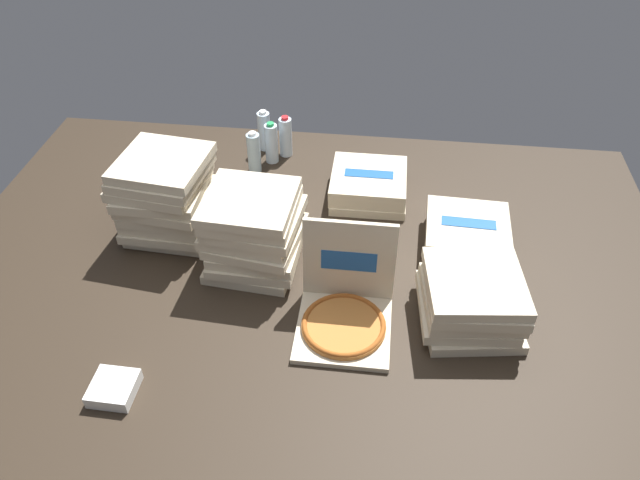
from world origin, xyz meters
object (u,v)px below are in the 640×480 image
at_px(pizza_stack_center_far, 468,234).
at_px(water_bottle_2, 286,137).
at_px(pizza_stack_left_near, 167,196).
at_px(water_bottle_1, 264,131).
at_px(napkin_pile, 114,388).
at_px(pizza_stack_right_far, 471,300).
at_px(pizza_stack_right_mid, 254,231).
at_px(open_pizza_box, 345,309).
at_px(water_bottle_0, 271,143).
at_px(pizza_stack_right_near, 369,185).
at_px(water_bottle_3, 254,153).

xyz_separation_m(pizza_stack_center_far, water_bottle_2, (-0.93, 0.65, 0.05)).
bearing_deg(pizza_stack_left_near, water_bottle_1, 68.38).
height_order(pizza_stack_left_near, napkin_pile, pizza_stack_left_near).
height_order(pizza_stack_left_near, water_bottle_1, pizza_stack_left_near).
xyz_separation_m(pizza_stack_right_far, pizza_stack_right_mid, (-0.90, 0.23, 0.06)).
height_order(open_pizza_box, pizza_stack_center_far, open_pizza_box).
xyz_separation_m(open_pizza_box, water_bottle_1, (-0.55, 1.22, 0.04)).
bearing_deg(pizza_stack_center_far, water_bottle_0, 149.92).
height_order(pizza_stack_right_far, water_bottle_1, water_bottle_1).
relative_size(open_pizza_box, pizza_stack_right_mid, 0.92).
height_order(pizza_stack_left_near, pizza_stack_right_mid, pizza_stack_left_near).
xyz_separation_m(open_pizza_box, pizza_stack_right_far, (0.48, 0.07, 0.03)).
xyz_separation_m(pizza_stack_center_far, pizza_stack_right_near, (-0.46, 0.32, -0.00)).
xyz_separation_m(pizza_stack_left_near, water_bottle_1, (0.30, 0.75, -0.08)).
distance_m(pizza_stack_right_near, water_bottle_2, 0.57).
relative_size(pizza_stack_right_mid, water_bottle_0, 1.84).
relative_size(pizza_stack_left_near, water_bottle_3, 1.83).
bearing_deg(pizza_stack_right_near, napkin_pile, -122.71).
xyz_separation_m(water_bottle_1, water_bottle_2, (0.13, -0.05, 0.00)).
xyz_separation_m(water_bottle_0, water_bottle_2, (0.06, 0.07, 0.00)).
relative_size(pizza_stack_left_near, pizza_stack_right_near, 1.14).
bearing_deg(water_bottle_0, open_pizza_box, -66.10).
bearing_deg(pizza_stack_center_far, napkin_pile, -143.31).
xyz_separation_m(pizza_stack_right_mid, water_bottle_2, (-0.01, 0.87, -0.06)).
xyz_separation_m(pizza_stack_center_far, napkin_pile, (-1.29, -0.96, -0.04)).
height_order(pizza_stack_right_near, water_bottle_3, water_bottle_3).
relative_size(water_bottle_2, napkin_pile, 1.51).
height_order(open_pizza_box, pizza_stack_left_near, same).
xyz_separation_m(pizza_stack_right_near, water_bottle_1, (-0.59, 0.37, 0.05)).
xyz_separation_m(pizza_stack_left_near, pizza_stack_right_mid, (0.43, -0.17, -0.02)).
bearing_deg(pizza_stack_right_near, water_bottle_2, 145.02).
relative_size(pizza_stack_left_near, pizza_stack_center_far, 1.07).
height_order(open_pizza_box, pizza_stack_right_far, open_pizza_box).
distance_m(pizza_stack_left_near, water_bottle_1, 0.81).
xyz_separation_m(pizza_stack_right_far, water_bottle_3, (-1.05, 0.93, 0.00)).
xyz_separation_m(water_bottle_0, water_bottle_1, (-0.06, 0.12, 0.00)).
relative_size(pizza_stack_center_far, napkin_pile, 2.59).
height_order(pizza_stack_center_far, napkin_pile, pizza_stack_center_far).
xyz_separation_m(open_pizza_box, pizza_stack_center_far, (0.51, 0.53, -0.01)).
xyz_separation_m(pizza_stack_left_near, water_bottle_0, (0.36, 0.63, -0.08)).
bearing_deg(pizza_stack_right_near, pizza_stack_right_mid, -130.25).
height_order(water_bottle_2, water_bottle_3, same).
relative_size(water_bottle_3, napkin_pile, 1.51).
bearing_deg(water_bottle_0, water_bottle_2, 48.60).
distance_m(pizza_stack_right_mid, water_bottle_3, 0.71).
distance_m(pizza_stack_right_far, water_bottle_0, 1.42).
bearing_deg(napkin_pile, water_bottle_1, 82.14).
bearing_deg(water_bottle_2, pizza_stack_center_far, -34.89).
bearing_deg(water_bottle_2, open_pizza_box, -70.15).
bearing_deg(pizza_stack_left_near, water_bottle_0, 60.23).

